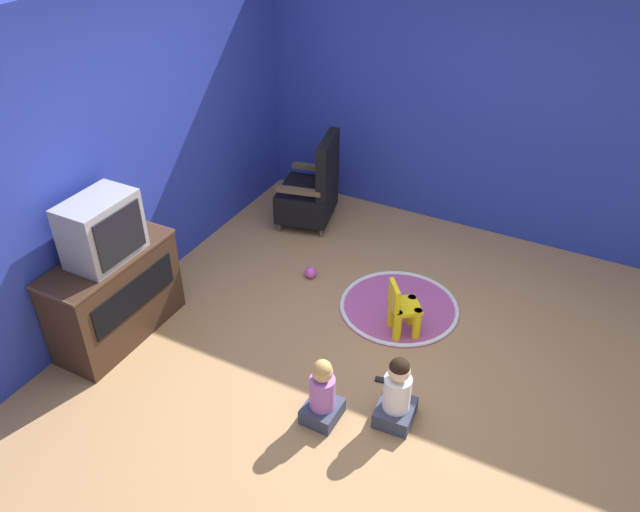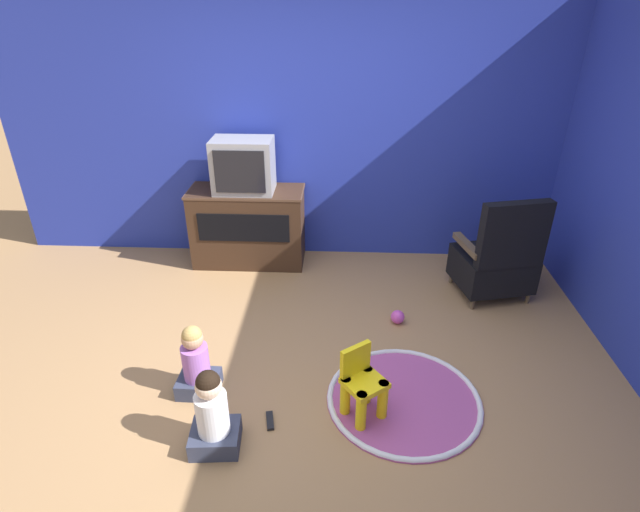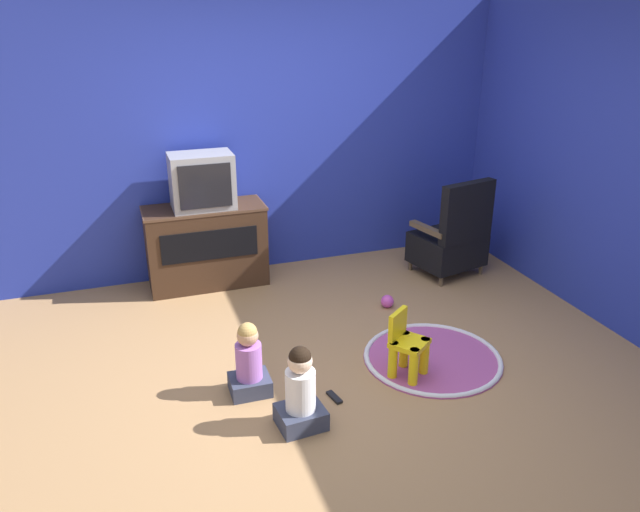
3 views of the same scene
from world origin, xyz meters
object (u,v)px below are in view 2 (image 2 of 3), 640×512
(tv_cabinet, at_px, (248,226))
(yellow_kid_chair, at_px, (362,388))
(toy_ball, at_px, (398,317))
(child_watching_left, at_px, (196,364))
(child_watching_center, at_px, (213,415))
(television, at_px, (243,166))
(black_armchair, at_px, (497,260))
(remote_control, at_px, (270,421))

(tv_cabinet, height_order, yellow_kid_chair, tv_cabinet)
(yellow_kid_chair, distance_m, toy_ball, 1.08)
(child_watching_left, distance_m, toy_ball, 1.68)
(tv_cabinet, relative_size, child_watching_center, 1.93)
(child_watching_left, xyz_separation_m, child_watching_center, (0.22, -0.46, 0.01))
(yellow_kid_chair, bearing_deg, toy_ball, 35.25)
(television, height_order, black_armchair, television)
(black_armchair, bearing_deg, toy_ball, 14.75)
(tv_cabinet, relative_size, television, 1.99)
(yellow_kid_chair, bearing_deg, child_watching_center, 161.83)
(toy_ball, bearing_deg, yellow_kid_chair, -107.69)
(television, distance_m, toy_ball, 1.95)
(tv_cabinet, distance_m, black_armchair, 2.34)
(television, relative_size, black_armchair, 0.57)
(tv_cabinet, height_order, toy_ball, tv_cabinet)
(toy_ball, bearing_deg, child_watching_center, -132.41)
(tv_cabinet, bearing_deg, television, -90.00)
(tv_cabinet, height_order, black_armchair, black_armchair)
(yellow_kid_chair, bearing_deg, remote_control, 152.98)
(yellow_kid_chair, bearing_deg, black_armchair, 13.85)
(black_armchair, xyz_separation_m, child_watching_left, (-2.31, -1.32, -0.13))
(tv_cabinet, relative_size, black_armchair, 1.14)
(black_armchair, distance_m, remote_control, 2.41)
(television, distance_m, child_watching_center, 2.43)
(child_watching_left, bearing_deg, black_armchair, 30.90)
(child_watching_left, distance_m, remote_control, 0.62)
(remote_control, bearing_deg, child_watching_center, 112.21)
(yellow_kid_chair, relative_size, child_watching_left, 0.92)
(television, xyz_separation_m, toy_ball, (1.40, -0.98, -0.95))
(black_armchair, bearing_deg, yellow_kid_chair, 37.95)
(black_armchair, distance_m, child_watching_center, 2.75)
(television, relative_size, yellow_kid_chair, 1.13)
(tv_cabinet, bearing_deg, child_watching_center, -85.38)
(remote_control, bearing_deg, yellow_kid_chair, -91.36)
(child_watching_left, height_order, toy_ball, child_watching_left)
(tv_cabinet, bearing_deg, yellow_kid_chair, -62.15)
(child_watching_left, bearing_deg, tv_cabinet, 90.01)
(child_watching_center, bearing_deg, black_armchair, 35.87)
(child_watching_left, height_order, child_watching_center, child_watching_center)
(black_armchair, xyz_separation_m, remote_control, (-1.79, -1.58, -0.35))
(tv_cabinet, xyz_separation_m, television, (-0.00, -0.03, 0.62))
(toy_ball, bearing_deg, child_watching_left, -148.87)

